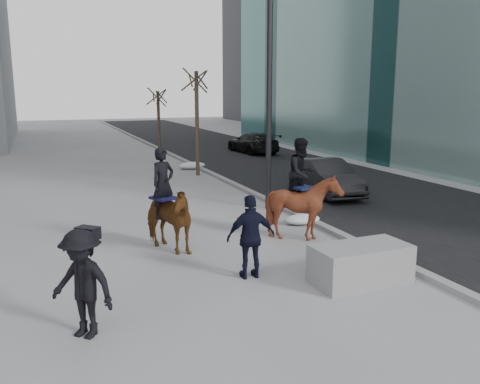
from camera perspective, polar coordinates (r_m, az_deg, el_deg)
name	(u,v)px	position (r m, az deg, el deg)	size (l,w,h in m)	color
ground	(260,269)	(11.21, 2.30, -8.68)	(120.00, 120.00, 0.00)	gray
road	(312,177)	(22.95, 8.11, 1.68)	(8.00, 90.00, 0.01)	black
curb	(229,182)	(21.26, -1.28, 1.17)	(0.25, 90.00, 0.12)	gray
planter	(360,264)	(10.63, 13.38, -7.88)	(1.97, 0.99, 0.79)	gray
car_near	(326,177)	(19.13, 9.68, 1.66)	(1.39, 3.98, 1.31)	black
car_far	(253,142)	(31.48, 1.44, 5.58)	(1.79, 4.40, 1.28)	black
tree_near	(197,118)	(23.05, -4.85, 8.25)	(1.20, 1.20, 5.17)	#3C3123
tree_far	(159,120)	(30.53, -9.12, 7.99)	(1.20, 1.20, 4.18)	#33251E
mounted_left	(165,213)	(12.34, -8.40, -2.39)	(1.59, 2.13, 2.50)	#462A0E
mounted_right	(303,199)	(13.23, 7.12, -0.83)	(1.71, 1.84, 2.64)	#471B0E
feeder	(251,237)	(10.48, 1.24, -5.06)	(1.06, 0.90, 1.75)	black
camera_crew	(82,283)	(8.41, -17.28, -9.76)	(1.27, 1.26, 1.75)	black
lamppost	(271,52)	(16.29, 3.53, 15.44)	(0.25, 1.54, 9.09)	black
snow_piles	(219,179)	(21.44, -2.34, 1.51)	(1.32, 12.04, 0.34)	silver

